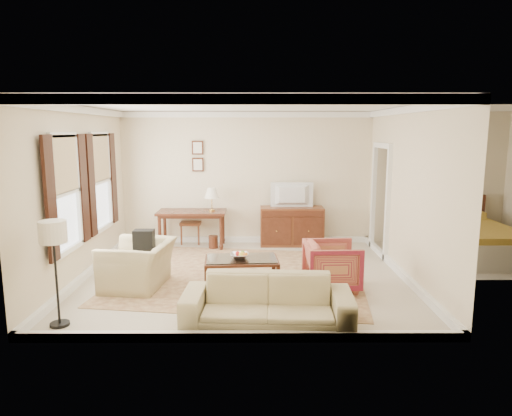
{
  "coord_description": "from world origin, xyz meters",
  "views": [
    {
      "loc": [
        0.18,
        -7.58,
        2.49
      ],
      "look_at": [
        0.2,
        0.3,
        1.15
      ],
      "focal_mm": 32.0,
      "sensor_mm": 36.0,
      "label": 1
    }
  ],
  "objects_px": {
    "sideboard": "(292,226)",
    "striped_armchair": "(332,263)",
    "writing_desk": "(192,216)",
    "sofa": "(267,294)",
    "club_armchair": "(138,257)",
    "tv": "(292,187)",
    "coffee_table": "(242,265)"
  },
  "relations": [
    {
      "from": "sofa",
      "to": "sideboard",
      "type": "bearing_deg",
      "value": 84.12
    },
    {
      "from": "tv",
      "to": "club_armchair",
      "type": "bearing_deg",
      "value": 45.28
    },
    {
      "from": "coffee_table",
      "to": "striped_armchair",
      "type": "distance_m",
      "value": 1.44
    },
    {
      "from": "tv",
      "to": "striped_armchair",
      "type": "relative_size",
      "value": 1.05
    },
    {
      "from": "sideboard",
      "to": "sofa",
      "type": "bearing_deg",
      "value": -98.73
    },
    {
      "from": "writing_desk",
      "to": "sideboard",
      "type": "height_order",
      "value": "sideboard"
    },
    {
      "from": "coffee_table",
      "to": "club_armchair",
      "type": "relative_size",
      "value": 1.06
    },
    {
      "from": "club_armchair",
      "to": "sofa",
      "type": "height_order",
      "value": "club_armchair"
    },
    {
      "from": "coffee_table",
      "to": "tv",
      "type": "bearing_deg",
      "value": 69.66
    },
    {
      "from": "writing_desk",
      "to": "sideboard",
      "type": "distance_m",
      "value": 2.18
    },
    {
      "from": "writing_desk",
      "to": "sofa",
      "type": "relative_size",
      "value": 0.67
    },
    {
      "from": "sideboard",
      "to": "striped_armchair",
      "type": "xyz_separation_m",
      "value": [
        0.41,
        -2.84,
        -0.0
      ]
    },
    {
      "from": "writing_desk",
      "to": "sofa",
      "type": "xyz_separation_m",
      "value": [
        1.51,
        -4.04,
        -0.26
      ]
    },
    {
      "from": "tv",
      "to": "club_armchair",
      "type": "xyz_separation_m",
      "value": [
        -2.68,
        -2.71,
        -0.79
      ]
    },
    {
      "from": "sofa",
      "to": "tv",
      "type": "bearing_deg",
      "value": 84.08
    },
    {
      "from": "sideboard",
      "to": "coffee_table",
      "type": "bearing_deg",
      "value": -110.2
    },
    {
      "from": "sideboard",
      "to": "sofa",
      "type": "distance_m",
      "value": 4.26
    },
    {
      "from": "writing_desk",
      "to": "club_armchair",
      "type": "bearing_deg",
      "value": -101.48
    },
    {
      "from": "club_armchair",
      "to": "sofa",
      "type": "xyz_separation_m",
      "value": [
        2.03,
        -1.48,
        -0.07
      ]
    },
    {
      "from": "striped_armchair",
      "to": "sideboard",
      "type": "bearing_deg",
      "value": 5.81
    },
    {
      "from": "sideboard",
      "to": "striped_armchair",
      "type": "bearing_deg",
      "value": -81.73
    },
    {
      "from": "writing_desk",
      "to": "sofa",
      "type": "height_order",
      "value": "sofa"
    },
    {
      "from": "writing_desk",
      "to": "striped_armchair",
      "type": "bearing_deg",
      "value": -46.08
    },
    {
      "from": "striped_armchair",
      "to": "writing_desk",
      "type": "bearing_deg",
      "value": 41.47
    },
    {
      "from": "coffee_table",
      "to": "sofa",
      "type": "relative_size",
      "value": 0.55
    },
    {
      "from": "coffee_table",
      "to": "writing_desk",
      "type": "bearing_deg",
      "value": 113.67
    },
    {
      "from": "tv",
      "to": "club_armchair",
      "type": "distance_m",
      "value": 3.89
    },
    {
      "from": "striped_armchair",
      "to": "tv",
      "type": "bearing_deg",
      "value": 5.87
    },
    {
      "from": "coffee_table",
      "to": "club_armchair",
      "type": "xyz_separation_m",
      "value": [
        -1.66,
        0.05,
        0.12
      ]
    },
    {
      "from": "club_armchair",
      "to": "sideboard",
      "type": "bearing_deg",
      "value": 142.52
    },
    {
      "from": "coffee_table",
      "to": "striped_armchair",
      "type": "relative_size",
      "value": 1.43
    },
    {
      "from": "striped_armchair",
      "to": "sofa",
      "type": "distance_m",
      "value": 1.73
    }
  ]
}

